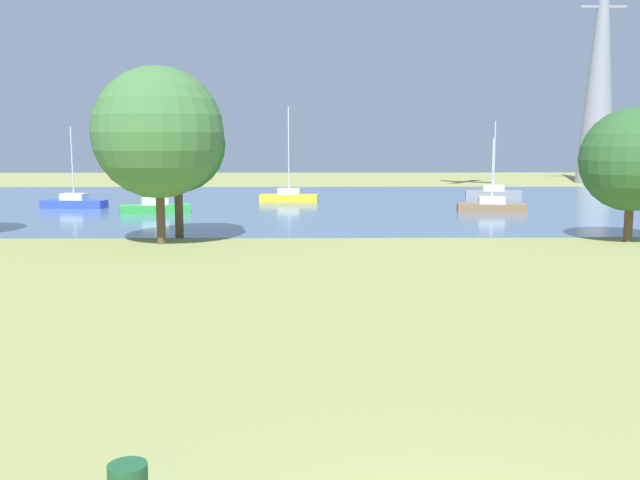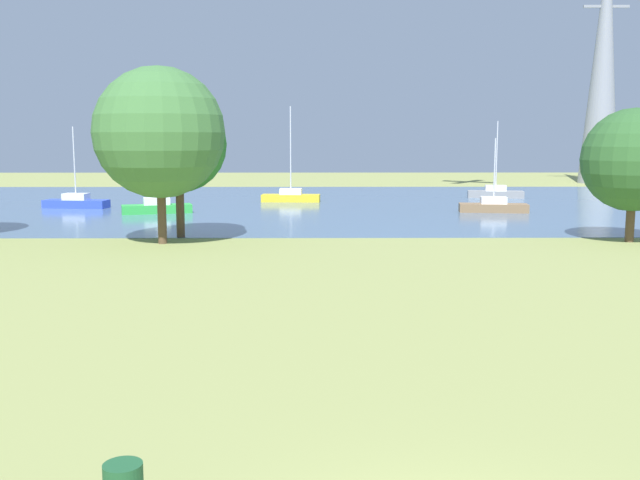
% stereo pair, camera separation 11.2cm
% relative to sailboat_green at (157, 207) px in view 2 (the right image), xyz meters
% --- Properties ---
extents(ground_plane, '(160.00, 160.00, 0.00)m').
position_rel_sailboat_green_xyz_m(ground_plane, '(12.84, -20.75, -0.46)').
color(ground_plane, '#8C9351').
extents(water_surface, '(140.00, 40.00, 0.02)m').
position_rel_sailboat_green_xyz_m(water_surface, '(12.84, 7.25, -0.45)').
color(water_surface, slate).
rests_on(water_surface, ground).
extents(sailboat_green, '(5.03, 2.78, 6.41)m').
position_rel_sailboat_green_xyz_m(sailboat_green, '(0.00, 0.00, 0.00)').
color(sailboat_green, green).
rests_on(sailboat_green, water_surface).
extents(sailboat_gray, '(4.98, 2.24, 6.70)m').
position_rel_sailboat_green_xyz_m(sailboat_gray, '(27.11, 13.00, 0.00)').
color(sailboat_gray, gray).
rests_on(sailboat_gray, water_surface).
extents(sailboat_brown, '(4.95, 2.07, 5.24)m').
position_rel_sailboat_green_xyz_m(sailboat_brown, '(23.88, 0.54, -0.01)').
color(sailboat_brown, brown).
rests_on(sailboat_brown, water_surface).
extents(sailboat_yellow, '(4.89, 1.81, 7.80)m').
position_rel_sailboat_green_xyz_m(sailboat_yellow, '(9.15, 9.07, 0.02)').
color(sailboat_yellow, yellow).
rests_on(sailboat_yellow, water_surface).
extents(sailboat_blue, '(4.96, 2.14, 6.10)m').
position_rel_sailboat_green_xyz_m(sailboat_blue, '(-6.95, 3.96, -0.00)').
color(sailboat_blue, blue).
rests_on(sailboat_blue, water_surface).
extents(tree_east_far, '(6.52, 6.52, 8.82)m').
position_rel_sailboat_green_xyz_m(tree_east_far, '(3.43, -14.68, 5.09)').
color(tree_east_far, brown).
rests_on(tree_east_far, ground).
extents(tree_west_near, '(5.09, 5.09, 7.51)m').
position_rel_sailboat_green_xyz_m(tree_west_near, '(3.95, -12.47, 4.49)').
color(tree_west_near, brown).
rests_on(tree_west_near, ground).
extents(tree_mid_shore, '(5.23, 5.23, 6.81)m').
position_rel_sailboat_green_xyz_m(tree_mid_shore, '(27.28, -14.25, 3.73)').
color(tree_mid_shore, brown).
rests_on(tree_mid_shore, ground).
extents(electricity_pylon, '(6.40, 4.40, 28.72)m').
position_rel_sailboat_green_xyz_m(electricity_pylon, '(44.20, 33.93, 13.92)').
color(electricity_pylon, gray).
rests_on(electricity_pylon, ground).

